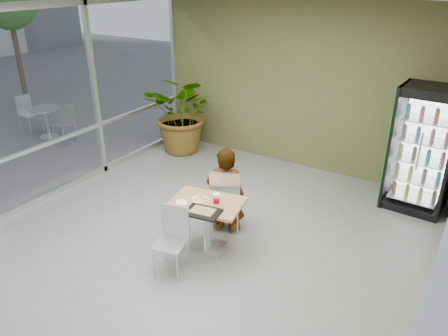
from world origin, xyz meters
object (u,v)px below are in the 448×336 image
Objects in this scene: chair_near at (173,234)px; potted_plant at (184,114)px; dining_table at (207,215)px; chair_far at (226,195)px; cafeteria_tray at (203,212)px; beverage_fridge at (422,150)px; seated_woman at (226,198)px; soda_cup at (216,200)px.

potted_plant is at bearing 111.52° from chair_near.
dining_table is at bearing 63.83° from chair_near.
chair_far is at bearing 93.90° from dining_table.
potted_plant is (-2.60, 3.04, 0.09)m from cafeteria_tray.
dining_table is 0.56m from chair_far.
beverage_fridge is (2.35, 3.42, 0.50)m from chair_near.
seated_woman is 0.95× the size of potted_plant.
chair_near is 0.43× the size of beverage_fridge.
seated_woman is 0.72m from soda_cup.
beverage_fridge is (2.25, 2.27, 0.43)m from chair_far.
chair_far is 1.15m from chair_near.
soda_cup is at bearing -123.05° from beverage_fridge.
chair_far is at bearing 106.75° from seated_woman.
cafeteria_tray is at bearing -65.03° from dining_table.
chair_far is 6.20× the size of soda_cup.
seated_woman is (-0.04, 0.05, -0.08)m from chair_far.
seated_woman is at bearing 73.84° from chair_near.
seated_woman is 3.24m from potted_plant.
dining_table is 1.08× the size of chair_far.
dining_table is 0.33m from soda_cup.
beverage_fridge is at bearing 51.93° from dining_table.
seated_woman is at bearing -73.25° from chair_far.
beverage_fridge reaches higher than potted_plant.
potted_plant is (-2.47, 2.76, 0.31)m from dining_table.
beverage_fridge is at bearing -156.77° from seated_woman.
beverage_fridge is at bearing 42.06° from chair_near.
beverage_fridge is (2.29, 2.22, 0.51)m from seated_woman.
cafeteria_tray is (-0.03, -0.28, -0.07)m from soda_cup.
soda_cup is at bearing 90.17° from seated_woman.
chair_near is at bearing -55.05° from potted_plant.
chair_near is at bearing -116.10° from soda_cup.
chair_far is at bearing -131.78° from beverage_fridge.
seated_woman is 9.92× the size of soda_cup.
soda_cup is at bearing -46.35° from potted_plant.
chair_far is 3.23m from beverage_fridge.
chair_far is at bearing 71.85° from chair_near.
soda_cup is 0.10× the size of potted_plant.
chair_far is 3.29m from potted_plant.
beverage_fridge is at bearing 0.85° from potted_plant.
chair_near is at bearing -121.47° from beverage_fridge.
chair_near is 4.18m from beverage_fridge.
soda_cup is 3.50m from beverage_fridge.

